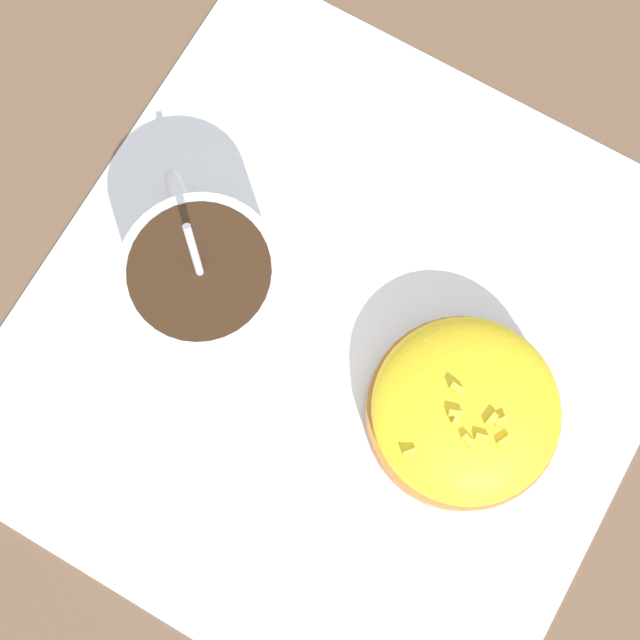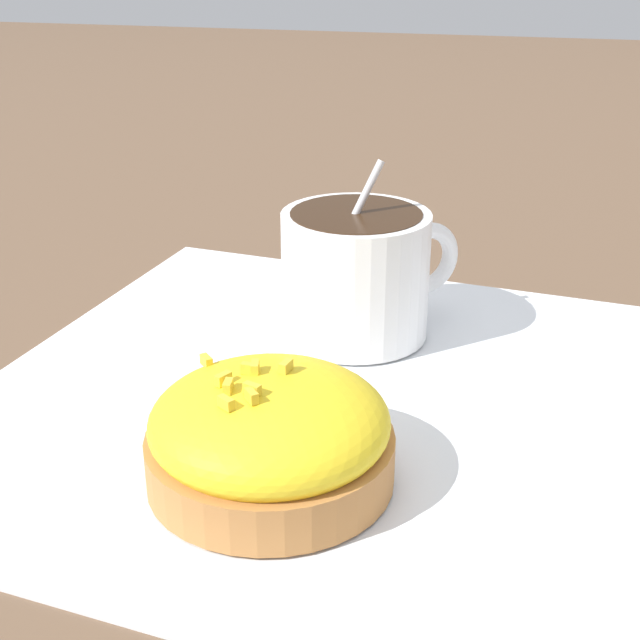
{
  "view_description": "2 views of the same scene",
  "coord_description": "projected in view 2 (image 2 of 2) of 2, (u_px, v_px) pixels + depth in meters",
  "views": [
    {
      "loc": [
        -0.03,
        0.09,
        0.48
      ],
      "look_at": [
        0.01,
        0.0,
        0.04
      ],
      "focal_mm": 50.0,
      "sensor_mm": 36.0,
      "label": 1
    },
    {
      "loc": [
        -0.37,
        -0.08,
        0.21
      ],
      "look_at": [
        0.01,
        0.01,
        0.04
      ],
      "focal_mm": 50.0,
      "sensor_mm": 36.0,
      "label": 2
    }
  ],
  "objects": [
    {
      "name": "paper_napkin",
      "position": [
        344.0,
        399.0,
        0.43
      ],
      "size": [
        0.37,
        0.39,
        0.0
      ],
      "color": "white",
      "rests_on": "ground_plane"
    },
    {
      "name": "frosted_pastry",
      "position": [
        270.0,
        435.0,
        0.36
      ],
      "size": [
        0.1,
        0.1,
        0.05
      ],
      "color": "#B2753D",
      "rests_on": "paper_napkin"
    },
    {
      "name": "coffee_cup",
      "position": [
        358.0,
        269.0,
        0.48
      ],
      "size": [
        0.09,
        0.09,
        0.1
      ],
      "color": "white",
      "rests_on": "paper_napkin"
    },
    {
      "name": "ground_plane",
      "position": [
        344.0,
        402.0,
        0.43
      ],
      "size": [
        3.0,
        3.0,
        0.0
      ],
      "primitive_type": "plane",
      "color": "brown"
    }
  ]
}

